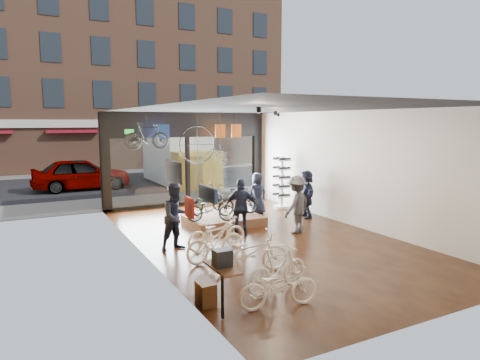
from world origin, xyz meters
TOP-DOWN VIEW (x-y plane):
  - ground_plane at (0.00, 0.00)m, footprint 7.00×12.00m
  - ceiling at (0.00, 0.00)m, footprint 7.00×12.00m
  - wall_left at (-3.52, 0.00)m, footprint 0.04×12.00m
  - wall_right at (3.52, 0.00)m, footprint 0.04×12.00m
  - wall_back at (0.00, -6.02)m, footprint 7.00×0.04m
  - storefront at (0.00, 6.00)m, footprint 7.00×0.26m
  - exit_sign at (-2.40, 5.88)m, footprint 0.35×0.06m
  - street_road at (0.00, 15.00)m, footprint 30.00×18.00m
  - sidewalk_near at (0.00, 7.20)m, footprint 30.00×2.40m
  - sidewalk_far at (0.00, 19.00)m, footprint 30.00×2.00m
  - opposite_building at (0.00, 21.50)m, footprint 26.00×5.00m
  - street_car at (-3.46, 12.00)m, footprint 4.72×1.90m
  - box_truck at (1.59, 11.00)m, footprint 2.41×7.24m
  - floor_bike_0 at (-2.12, -4.33)m, footprint 1.62×0.79m
  - floor_bike_1 at (-1.72, -3.66)m, footprint 1.60×0.67m
  - floor_bike_2 at (-1.69, -2.43)m, footprint 1.90×1.04m
  - floor_bike_3 at (-2.07, -1.36)m, footprint 1.71×0.73m
  - floor_bike_4 at (-1.62, -0.46)m, footprint 1.76×0.71m
  - display_platform at (-0.26, 1.98)m, footprint 2.40×1.80m
  - display_bike_left at (-0.96, 1.45)m, footprint 1.64×1.05m
  - display_bike_mid at (0.25, 1.85)m, footprint 1.55×0.46m
  - display_bike_right at (-0.55, 2.64)m, footprint 1.86×1.49m
  - customer_1 at (-2.59, 0.01)m, footprint 1.02×0.88m
  - customer_2 at (-0.39, 0.45)m, footprint 1.11×0.87m
  - customer_3 at (1.29, -0.03)m, footprint 1.33×1.09m
  - customer_4 at (1.55, 2.84)m, footprint 0.82×0.59m
  - customer_5 at (2.84, 1.60)m, footprint 0.86×1.67m
  - sunglasses_rack at (2.95, 3.38)m, footprint 0.66×0.56m
  - wall_merch at (-3.38, -3.50)m, footprint 0.40×2.40m
  - penny_farthing at (0.21, 4.63)m, footprint 1.85×0.06m
  - hung_bike at (-2.18, 4.20)m, footprint 1.58×0.45m
  - jersey_left at (-1.24, 5.20)m, footprint 0.45×0.03m
  - jersey_mid at (1.14, 5.20)m, footprint 0.45×0.03m
  - jersey_right at (1.87, 5.20)m, footprint 0.45×0.03m

SIDE VIEW (x-z plane):
  - ground_plane at x=0.00m, z-range -0.04..0.00m
  - street_road at x=0.00m, z-range -0.02..0.00m
  - sidewalk_near at x=0.00m, z-range 0.00..0.12m
  - sidewalk_far at x=0.00m, z-range 0.00..0.12m
  - display_platform at x=-0.26m, z-range 0.00..0.30m
  - floor_bike_0 at x=-2.12m, z-range 0.00..0.82m
  - floor_bike_4 at x=-1.62m, z-range 0.00..0.91m
  - floor_bike_1 at x=-1.72m, z-range 0.00..0.93m
  - floor_bike_2 at x=-1.69m, z-range 0.00..0.95m
  - floor_bike_3 at x=-2.07m, z-range 0.00..1.00m
  - display_bike_left at x=-0.96m, z-range 0.30..1.12m
  - display_bike_mid at x=0.25m, z-range 0.30..1.23m
  - display_bike_right at x=-0.55m, z-range 0.30..1.25m
  - customer_4 at x=1.55m, z-range 0.00..1.56m
  - street_car at x=-3.46m, z-range 0.00..1.61m
  - customer_5 at x=2.84m, z-range 0.00..1.72m
  - customer_2 at x=-0.39m, z-range 0.00..1.75m
  - customer_3 at x=1.29m, z-range 0.00..1.80m
  - customer_1 at x=-2.59m, z-range 0.00..1.82m
  - sunglasses_rack at x=2.95m, z-range 0.00..2.06m
  - wall_merch at x=-3.38m, z-range 0.00..2.60m
  - box_truck at x=1.59m, z-range 0.00..2.85m
  - wall_left at x=-3.52m, z-range 0.00..3.80m
  - wall_right at x=3.52m, z-range 0.00..3.80m
  - wall_back at x=0.00m, z-range 0.00..3.80m
  - storefront at x=0.00m, z-range 0.00..3.80m
  - penny_farthing at x=0.21m, z-range 1.76..3.24m
  - hung_bike at x=-2.18m, z-range 2.45..3.40m
  - exit_sign at x=-2.40m, z-range 2.96..3.14m
  - jersey_left at x=-1.24m, z-range 2.77..3.32m
  - jersey_mid at x=1.14m, z-range 2.77..3.32m
  - jersey_right at x=1.87m, z-range 2.77..3.32m
  - ceiling at x=0.00m, z-range 3.80..3.84m
  - opposite_building at x=0.00m, z-range 0.00..14.00m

